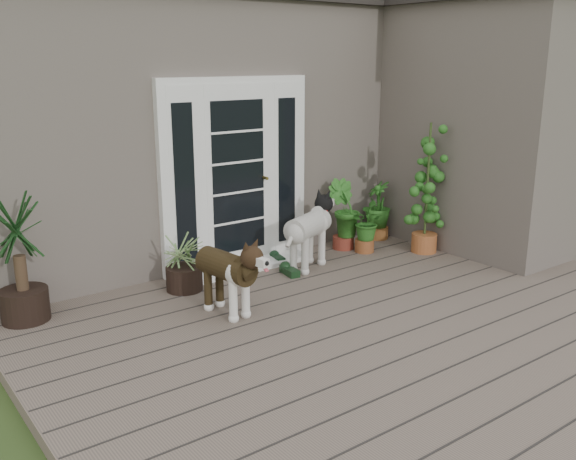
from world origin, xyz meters
TOP-DOWN VIEW (x-y plane):
  - deck at (0.00, 0.40)m, footprint 6.20×4.60m
  - house_main at (0.00, 4.65)m, footprint 7.40×4.00m
  - roof_main at (0.00, 4.65)m, footprint 7.60×4.20m
  - house_wing at (2.90, 1.50)m, footprint 1.60×2.40m
  - door_unit at (-0.20, 2.60)m, footprint 1.90×0.14m
  - door_step at (-0.20, 2.40)m, footprint 1.60×0.40m
  - brindle_dog at (-1.09, 1.38)m, footprint 0.46×0.87m
  - white_dog at (0.36, 1.98)m, footprint 0.96×0.70m
  - spider_plant at (-1.12, 2.19)m, footprint 0.70×0.70m
  - yucca at (-2.67, 2.36)m, footprint 1.08×1.08m
  - herb_a at (1.32, 2.05)m, footprint 0.57×0.57m
  - herb_b at (1.20, 2.32)m, footprint 0.62×0.62m
  - herb_c at (1.88, 2.40)m, footprint 0.54×0.54m
  - sapling at (1.92, 1.61)m, footprint 0.59×0.59m
  - clog_left at (0.05, 1.92)m, footprint 0.21×0.36m
  - clog_right at (0.22, 2.39)m, footprint 0.20×0.33m

SIDE VIEW (x-z plane):
  - deck at x=0.00m, z-range 0.00..0.12m
  - door_step at x=-0.20m, z-range 0.12..0.17m
  - clog_right at x=0.22m, z-range 0.12..0.21m
  - clog_left at x=0.05m, z-range 0.12..0.22m
  - herb_a at x=1.32m, z-range 0.12..0.66m
  - herb_c at x=1.88m, z-range 0.12..0.76m
  - herb_b at x=1.20m, z-range 0.12..0.78m
  - spider_plant at x=-1.12m, z-range 0.12..0.80m
  - brindle_dog at x=-1.09m, z-range 0.12..0.81m
  - white_dog at x=0.36m, z-range 0.12..0.86m
  - yucca at x=-2.67m, z-range 0.12..1.31m
  - sapling at x=1.92m, z-range 0.12..1.78m
  - door_unit at x=-0.20m, z-range 0.12..2.27m
  - house_main at x=0.00m, z-range 0.00..3.10m
  - house_wing at x=2.90m, z-range 0.00..3.10m
  - roof_main at x=0.00m, z-range 3.10..3.30m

